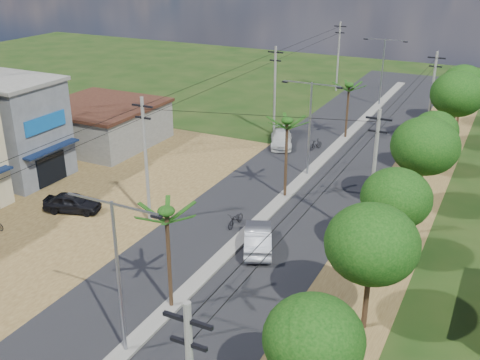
# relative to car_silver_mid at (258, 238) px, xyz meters

# --- Properties ---
(ground) EXTENTS (160.00, 160.00, 0.00)m
(ground) POSITION_rel_car_silver_mid_xyz_m (-1.50, -11.82, -0.80)
(ground) COLOR black
(ground) RESTS_ON ground
(road) EXTENTS (12.00, 110.00, 0.04)m
(road) POSITION_rel_car_silver_mid_xyz_m (-1.50, 3.18, -0.78)
(road) COLOR black
(road) RESTS_ON ground
(median) EXTENTS (1.00, 90.00, 0.18)m
(median) POSITION_rel_car_silver_mid_xyz_m (-1.50, 6.18, -0.71)
(median) COLOR #605E56
(median) RESTS_ON ground
(dirt_lot_west) EXTENTS (18.00, 46.00, 0.04)m
(dirt_lot_west) POSITION_rel_car_silver_mid_xyz_m (-16.50, -3.82, -0.78)
(dirt_lot_west) COLOR #513C1C
(dirt_lot_west) RESTS_ON ground
(dirt_shoulder_east) EXTENTS (5.00, 90.00, 0.03)m
(dirt_shoulder_east) POSITION_rel_car_silver_mid_xyz_m (7.00, 3.18, -0.78)
(dirt_shoulder_east) COLOR #513C1C
(dirt_shoulder_east) RESTS_ON ground
(shophouse_grey) EXTENTS (9.00, 6.40, 8.30)m
(shophouse_grey) POSITION_rel_car_silver_mid_xyz_m (-23.48, 2.18, 3.36)
(shophouse_grey) COLOR #4E5156
(shophouse_grey) RESTS_ON ground
(low_shed) EXTENTS (10.40, 10.40, 3.95)m
(low_shed) POSITION_rel_car_silver_mid_xyz_m (-22.50, 12.18, 1.17)
(low_shed) COLOR #605E56
(low_shed) RESTS_ON ground
(tree_east_b) EXTENTS (4.00, 4.00, 5.83)m
(tree_east_b) POSITION_rel_car_silver_mid_xyz_m (7.80, -11.82, 3.31)
(tree_east_b) COLOR black
(tree_east_b) RESTS_ON ground
(tree_east_c) EXTENTS (4.60, 4.60, 6.83)m
(tree_east_c) POSITION_rel_car_silver_mid_xyz_m (8.20, -4.82, 4.07)
(tree_east_c) COLOR black
(tree_east_c) RESTS_ON ground
(tree_east_d) EXTENTS (4.20, 4.20, 6.13)m
(tree_east_d) POSITION_rel_car_silver_mid_xyz_m (7.90, 2.18, 3.54)
(tree_east_d) COLOR black
(tree_east_d) RESTS_ON ground
(tree_east_e) EXTENTS (4.80, 4.80, 7.14)m
(tree_east_e) POSITION_rel_car_silver_mid_xyz_m (8.10, 10.18, 4.29)
(tree_east_e) COLOR black
(tree_east_e) RESTS_ON ground
(tree_east_f) EXTENTS (3.80, 3.80, 5.52)m
(tree_east_f) POSITION_rel_car_silver_mid_xyz_m (7.70, 18.18, 3.09)
(tree_east_f) COLOR black
(tree_east_f) RESTS_ON ground
(tree_east_g) EXTENTS (5.00, 5.00, 7.38)m
(tree_east_g) POSITION_rel_car_silver_mid_xyz_m (8.30, 26.18, 4.44)
(tree_east_g) COLOR black
(tree_east_g) RESTS_ON ground
(tree_east_h) EXTENTS (4.40, 4.40, 6.52)m
(tree_east_h) POSITION_rel_car_silver_mid_xyz_m (8.00, 34.18, 3.84)
(tree_east_h) COLOR black
(tree_east_h) RESTS_ON ground
(palm_median_near) EXTENTS (2.00, 2.00, 6.15)m
(palm_median_near) POSITION_rel_car_silver_mid_xyz_m (-1.50, -7.82, 4.74)
(palm_median_near) COLOR black
(palm_median_near) RESTS_ON ground
(palm_median_mid) EXTENTS (2.00, 2.00, 6.55)m
(palm_median_mid) POSITION_rel_car_silver_mid_xyz_m (-1.50, 8.18, 5.10)
(palm_median_mid) COLOR black
(palm_median_mid) RESTS_ON ground
(palm_median_far) EXTENTS (2.00, 2.00, 5.85)m
(palm_median_far) POSITION_rel_car_silver_mid_xyz_m (-1.50, 24.18, 4.46)
(palm_median_far) COLOR black
(palm_median_far) RESTS_ON ground
(streetlight_near) EXTENTS (5.10, 0.18, 8.00)m
(streetlight_near) POSITION_rel_car_silver_mid_xyz_m (-1.50, -11.82, 3.99)
(streetlight_near) COLOR gray
(streetlight_near) RESTS_ON ground
(streetlight_mid) EXTENTS (5.10, 0.18, 8.00)m
(streetlight_mid) POSITION_rel_car_silver_mid_xyz_m (-1.50, 13.18, 3.99)
(streetlight_mid) COLOR gray
(streetlight_mid) RESTS_ON ground
(streetlight_far) EXTENTS (5.10, 0.18, 8.00)m
(streetlight_far) POSITION_rel_car_silver_mid_xyz_m (-1.50, 38.18, 3.99)
(streetlight_far) COLOR gray
(streetlight_far) RESTS_ON ground
(utility_pole_w_b) EXTENTS (1.60, 0.24, 9.00)m
(utility_pole_w_b) POSITION_rel_car_silver_mid_xyz_m (-8.50, 0.18, 3.96)
(utility_pole_w_b) COLOR #605E56
(utility_pole_w_b) RESTS_ON ground
(utility_pole_w_c) EXTENTS (1.60, 0.24, 9.00)m
(utility_pole_w_c) POSITION_rel_car_silver_mid_xyz_m (-8.50, 22.18, 3.96)
(utility_pole_w_c) COLOR #605E56
(utility_pole_w_c) RESTS_ON ground
(utility_pole_w_d) EXTENTS (1.60, 0.24, 9.00)m
(utility_pole_w_d) POSITION_rel_car_silver_mid_xyz_m (-8.50, 43.18, 3.96)
(utility_pole_w_d) COLOR #605E56
(utility_pole_w_d) RESTS_ON ground
(utility_pole_e_b) EXTENTS (1.60, 0.24, 9.00)m
(utility_pole_e_b) POSITION_rel_car_silver_mid_xyz_m (6.00, 4.18, 3.96)
(utility_pole_e_b) COLOR #605E56
(utility_pole_e_b) RESTS_ON ground
(utility_pole_e_c) EXTENTS (1.60, 0.24, 9.00)m
(utility_pole_e_c) POSITION_rel_car_silver_mid_xyz_m (6.00, 26.18, 3.96)
(utility_pole_e_c) COLOR #605E56
(utility_pole_e_c) RESTS_ON ground
(car_silver_mid) EXTENTS (3.55, 5.11, 1.60)m
(car_silver_mid) POSITION_rel_car_silver_mid_xyz_m (0.00, 0.00, 0.00)
(car_silver_mid) COLOR gray
(car_silver_mid) RESTS_ON ground
(car_white_far) EXTENTS (3.71, 5.26, 1.41)m
(car_white_far) POSITION_rel_car_silver_mid_xyz_m (-6.42, 19.17, -0.09)
(car_white_far) COLOR #A9A9A4
(car_white_far) RESTS_ON ground
(car_parked_dark) EXTENTS (4.45, 2.87, 1.41)m
(car_parked_dark) POSITION_rel_car_silver_mid_xyz_m (-14.41, -1.10, -0.09)
(car_parked_dark) COLOR black
(car_parked_dark) RESTS_ON ground
(moto_rider_west_a) EXTENTS (0.76, 1.99, 1.03)m
(moto_rider_west_a) POSITION_rel_car_silver_mid_xyz_m (-2.70, 2.17, -0.28)
(moto_rider_west_a) COLOR black
(moto_rider_west_a) RESTS_ON ground
(moto_rider_west_b) EXTENTS (1.04, 1.73, 1.01)m
(moto_rider_west_b) POSITION_rel_car_silver_mid_xyz_m (-3.06, 19.72, -0.29)
(moto_rider_west_b) COLOR black
(moto_rider_west_b) RESTS_ON ground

